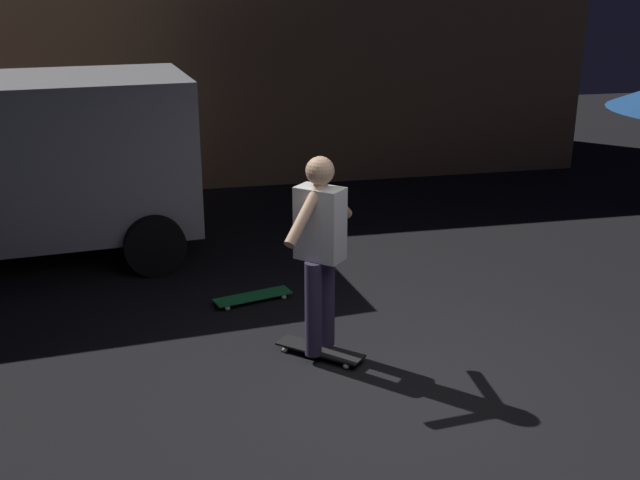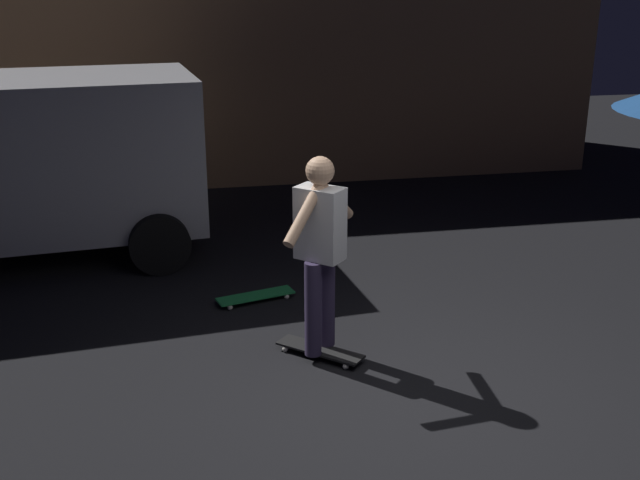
{
  "view_description": "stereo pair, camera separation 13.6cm",
  "coord_description": "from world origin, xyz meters",
  "views": [
    {
      "loc": [
        -1.86,
        -4.81,
        3.09
      ],
      "look_at": [
        -0.57,
        0.94,
        1.05
      ],
      "focal_mm": 43.34,
      "sensor_mm": 36.0,
      "label": 1
    },
    {
      "loc": [
        -1.72,
        -4.83,
        3.09
      ],
      "look_at": [
        -0.57,
        0.94,
        1.05
      ],
      "focal_mm": 43.34,
      "sensor_mm": 36.0,
      "label": 2
    }
  ],
  "objects": [
    {
      "name": "low_building",
      "position": [
        -1.49,
        8.2,
        1.71
      ],
      "size": [
        12.96,
        3.24,
        3.42
      ],
      "color": "#AD7F56",
      "rests_on": "ground_plane"
    },
    {
      "name": "skateboard_ridden",
      "position": [
        -0.57,
        0.94,
        0.06
      ],
      "size": [
        0.71,
        0.68,
        0.07
      ],
      "color": "black",
      "rests_on": "ground_plane"
    },
    {
      "name": "skater",
      "position": [
        -0.57,
        0.94,
        1.04
      ],
      "size": [
        0.73,
        0.78,
        1.67
      ],
      "color": "#382D4C",
      "rests_on": "skateboard_ridden"
    },
    {
      "name": "skateboard_spare",
      "position": [
        -0.97,
        2.21,
        0.06
      ],
      "size": [
        0.81,
        0.39,
        0.07
      ],
      "color": "green",
      "rests_on": "ground_plane"
    },
    {
      "name": "ground_plane",
      "position": [
        0.0,
        0.0,
        0.0
      ],
      "size": [
        28.0,
        28.0,
        0.0
      ],
      "primitive_type": "plane",
      "color": "black"
    }
  ]
}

